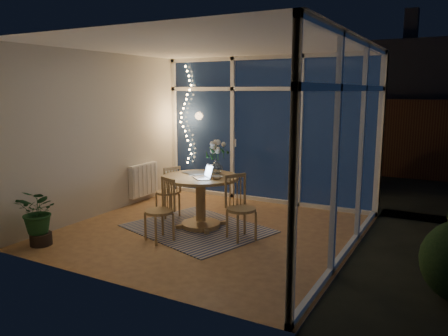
{
  "coord_description": "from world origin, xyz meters",
  "views": [
    {
      "loc": [
        3.08,
        -5.21,
        2.0
      ],
      "look_at": [
        0.09,
        0.25,
        0.89
      ],
      "focal_mm": 35.0,
      "sensor_mm": 36.0,
      "label": 1
    }
  ],
  "objects_px": {
    "potted_plant": "(39,217)",
    "dining_table": "(201,202)",
    "chair_right": "(241,208)",
    "chair_left": "(168,191)",
    "chair_front": "(159,210)",
    "flower_vase": "(216,167)",
    "laptop": "(202,171)"
  },
  "relations": [
    {
      "from": "chair_right",
      "to": "potted_plant",
      "type": "height_order",
      "value": "chair_right"
    },
    {
      "from": "potted_plant",
      "to": "dining_table",
      "type": "bearing_deg",
      "value": 49.02
    },
    {
      "from": "chair_front",
      "to": "laptop",
      "type": "height_order",
      "value": "laptop"
    },
    {
      "from": "chair_left",
      "to": "chair_right",
      "type": "xyz_separation_m",
      "value": [
        1.53,
        -0.43,
        0.03
      ]
    },
    {
      "from": "laptop",
      "to": "flower_vase",
      "type": "relative_size",
      "value": 1.36
    },
    {
      "from": "dining_table",
      "to": "chair_right",
      "type": "height_order",
      "value": "chair_right"
    },
    {
      "from": "chair_left",
      "to": "flower_vase",
      "type": "height_order",
      "value": "flower_vase"
    },
    {
      "from": "chair_left",
      "to": "chair_right",
      "type": "bearing_deg",
      "value": 96.19
    },
    {
      "from": "flower_vase",
      "to": "potted_plant",
      "type": "distance_m",
      "value": 2.53
    },
    {
      "from": "chair_left",
      "to": "potted_plant",
      "type": "relative_size",
      "value": 1.1
    },
    {
      "from": "potted_plant",
      "to": "chair_right",
      "type": "bearing_deg",
      "value": 33.35
    },
    {
      "from": "chair_right",
      "to": "potted_plant",
      "type": "xyz_separation_m",
      "value": [
        -2.21,
        -1.45,
        -0.07
      ]
    },
    {
      "from": "chair_right",
      "to": "chair_front",
      "type": "relative_size",
      "value": 1.04
    },
    {
      "from": "potted_plant",
      "to": "flower_vase",
      "type": "bearing_deg",
      "value": 51.91
    },
    {
      "from": "laptop",
      "to": "potted_plant",
      "type": "height_order",
      "value": "laptop"
    },
    {
      "from": "laptop",
      "to": "potted_plant",
      "type": "bearing_deg",
      "value": -94.23
    },
    {
      "from": "flower_vase",
      "to": "potted_plant",
      "type": "height_order",
      "value": "flower_vase"
    },
    {
      "from": "chair_left",
      "to": "potted_plant",
      "type": "height_order",
      "value": "chair_left"
    },
    {
      "from": "chair_front",
      "to": "potted_plant",
      "type": "bearing_deg",
      "value": -123.7
    },
    {
      "from": "chair_right",
      "to": "flower_vase",
      "type": "relative_size",
      "value": 4.26
    },
    {
      "from": "chair_front",
      "to": "dining_table",
      "type": "bearing_deg",
      "value": 98.89
    },
    {
      "from": "chair_front",
      "to": "laptop",
      "type": "bearing_deg",
      "value": 87.5
    },
    {
      "from": "chair_front",
      "to": "potted_plant",
      "type": "xyz_separation_m",
      "value": [
        -1.26,
        -0.88,
        -0.05
      ]
    },
    {
      "from": "chair_right",
      "to": "laptop",
      "type": "height_order",
      "value": "laptop"
    },
    {
      "from": "chair_right",
      "to": "potted_plant",
      "type": "distance_m",
      "value": 2.64
    },
    {
      "from": "laptop",
      "to": "flower_vase",
      "type": "height_order",
      "value": "same"
    },
    {
      "from": "dining_table",
      "to": "chair_front",
      "type": "bearing_deg",
      "value": -102.62
    },
    {
      "from": "chair_left",
      "to": "chair_right",
      "type": "height_order",
      "value": "chair_right"
    },
    {
      "from": "chair_right",
      "to": "laptop",
      "type": "distance_m",
      "value": 0.79
    },
    {
      "from": "chair_front",
      "to": "chair_left",
      "type": "bearing_deg",
      "value": 141.86
    },
    {
      "from": "flower_vase",
      "to": "laptop",
      "type": "bearing_deg",
      "value": -87.51
    },
    {
      "from": "chair_front",
      "to": "flower_vase",
      "type": "bearing_deg",
      "value": 97.62
    }
  ]
}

